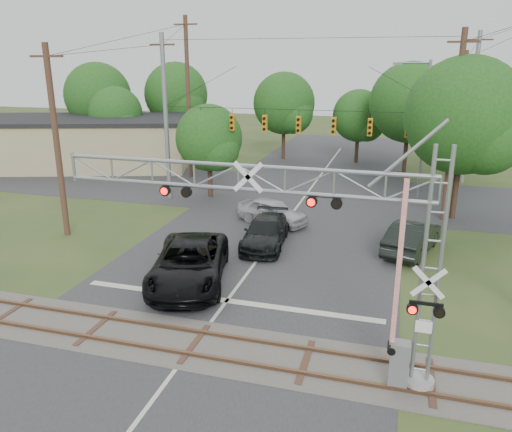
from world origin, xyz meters
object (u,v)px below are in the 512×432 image
(pickup_black, at_px, (189,263))
(car_dark, at_px, (265,232))
(traffic_signal_span, at_px, (312,124))
(commercial_building, at_px, (86,142))
(streetlight, at_px, (422,123))
(crossing_gantry, at_px, (310,234))
(sedan_silver, at_px, (272,212))

(pickup_black, xyz_separation_m, car_dark, (2.07, 5.54, -0.18))
(traffic_signal_span, distance_m, commercial_building, 24.86)
(pickup_black, distance_m, car_dark, 5.92)
(traffic_signal_span, height_order, streetlight, traffic_signal_span)
(car_dark, height_order, commercial_building, commercial_building)
(crossing_gantry, xyz_separation_m, commercial_building, (-26.27, 26.92, -2.42))
(crossing_gantry, distance_m, commercial_building, 37.69)
(crossing_gantry, relative_size, traffic_signal_span, 0.63)
(traffic_signal_span, bearing_deg, commercial_building, 159.65)
(crossing_gantry, height_order, commercial_building, crossing_gantry)
(sedan_silver, relative_size, commercial_building, 0.21)
(crossing_gantry, distance_m, pickup_black, 8.97)
(commercial_building, height_order, streetlight, streetlight)
(sedan_silver, xyz_separation_m, streetlight, (8.57, 8.70, 4.66))
(crossing_gantry, xyz_separation_m, streetlight, (3.76, 23.21, 0.73))
(traffic_signal_span, bearing_deg, crossing_gantry, -80.16)
(car_dark, xyz_separation_m, commercial_building, (-22.04, 16.23, 1.53))
(traffic_signal_span, distance_m, car_dark, 9.20)
(crossing_gantry, distance_m, sedan_silver, 15.79)
(crossing_gantry, bearing_deg, sedan_silver, 108.34)
(traffic_signal_span, height_order, sedan_silver, traffic_signal_span)
(sedan_silver, bearing_deg, streetlight, -21.84)
(traffic_signal_span, distance_m, streetlight, 8.48)
(streetlight, bearing_deg, commercial_building, 172.95)
(car_dark, bearing_deg, pickup_black, -115.54)
(traffic_signal_span, height_order, car_dark, traffic_signal_span)
(pickup_black, distance_m, commercial_building, 29.57)
(pickup_black, relative_size, commercial_building, 0.31)
(car_dark, relative_size, sedan_silver, 1.14)
(crossing_gantry, height_order, traffic_signal_span, traffic_signal_span)
(sedan_silver, distance_m, commercial_building, 24.84)
(pickup_black, bearing_deg, sedan_silver, 65.98)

